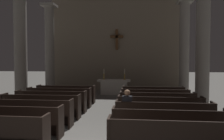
% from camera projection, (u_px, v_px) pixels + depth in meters
% --- Properties ---
extents(pew_left_row_2, '(3.14, 0.50, 0.95)m').
position_uv_depth(pew_left_row_2, '(10.00, 121.00, 6.41)').
color(pew_left_row_2, black).
rests_on(pew_left_row_2, ground).
extents(pew_left_row_3, '(3.14, 0.50, 0.95)m').
position_uv_depth(pew_left_row_3, '(28.00, 112.00, 7.45)').
color(pew_left_row_3, black).
rests_on(pew_left_row_3, ground).
extents(pew_left_row_4, '(3.14, 0.50, 0.95)m').
position_uv_depth(pew_left_row_4, '(41.00, 106.00, 8.50)').
color(pew_left_row_4, black).
rests_on(pew_left_row_4, ground).
extents(pew_left_row_5, '(3.14, 0.50, 0.95)m').
position_uv_depth(pew_left_row_5, '(51.00, 101.00, 9.54)').
color(pew_left_row_5, black).
rests_on(pew_left_row_5, ground).
extents(pew_left_row_6, '(3.14, 0.50, 0.95)m').
position_uv_depth(pew_left_row_6, '(59.00, 97.00, 10.58)').
color(pew_left_row_6, black).
rests_on(pew_left_row_6, ground).
extents(pew_left_row_7, '(3.14, 0.50, 0.95)m').
position_uv_depth(pew_left_row_7, '(66.00, 94.00, 11.62)').
color(pew_left_row_7, black).
rests_on(pew_left_row_7, ground).
extents(pew_right_row_1, '(3.14, 0.50, 0.95)m').
position_uv_depth(pew_right_row_1, '(176.00, 139.00, 4.89)').
color(pew_right_row_1, black).
rests_on(pew_right_row_1, ground).
extents(pew_right_row_2, '(3.14, 0.50, 0.95)m').
position_uv_depth(pew_right_row_2, '(169.00, 125.00, 5.93)').
color(pew_right_row_2, black).
rests_on(pew_right_row_2, ground).
extents(pew_right_row_3, '(3.14, 0.50, 0.95)m').
position_uv_depth(pew_right_row_3, '(164.00, 116.00, 6.97)').
color(pew_right_row_3, black).
rests_on(pew_right_row_3, ground).
extents(pew_right_row_4, '(3.14, 0.50, 0.95)m').
position_uv_depth(pew_right_row_4, '(160.00, 109.00, 8.01)').
color(pew_right_row_4, black).
rests_on(pew_right_row_4, ground).
extents(pew_right_row_5, '(3.14, 0.50, 0.95)m').
position_uv_depth(pew_right_row_5, '(157.00, 103.00, 9.06)').
color(pew_right_row_5, black).
rests_on(pew_right_row_5, ground).
extents(pew_right_row_6, '(3.14, 0.50, 0.95)m').
position_uv_depth(pew_right_row_6, '(155.00, 99.00, 10.10)').
color(pew_right_row_6, black).
rests_on(pew_right_row_6, ground).
extents(pew_right_row_7, '(3.14, 0.50, 0.95)m').
position_uv_depth(pew_right_row_7, '(153.00, 95.00, 11.14)').
color(pew_right_row_7, black).
rests_on(pew_right_row_7, ground).
extents(column_left_second, '(0.98, 0.98, 6.26)m').
position_uv_depth(column_left_second, '(21.00, 46.00, 11.41)').
color(column_left_second, gray).
rests_on(column_left_second, ground).
extents(column_right_second, '(0.98, 0.98, 6.26)m').
position_uv_depth(column_right_second, '(203.00, 45.00, 10.45)').
color(column_right_second, gray).
rests_on(column_right_second, ground).
extents(column_left_third, '(0.98, 0.98, 6.26)m').
position_uv_depth(column_left_third, '(50.00, 50.00, 15.33)').
color(column_left_third, gray).
rests_on(column_left_third, ground).
extents(column_right_third, '(0.98, 0.98, 6.26)m').
position_uv_depth(column_right_third, '(184.00, 49.00, 14.36)').
color(column_right_third, gray).
rests_on(column_right_third, ground).
extents(altar, '(2.20, 0.90, 1.01)m').
position_uv_depth(altar, '(114.00, 86.00, 14.57)').
color(altar, '#BCB7AD').
rests_on(altar, ground).
extents(candlestick_left, '(0.16, 0.16, 0.71)m').
position_uv_depth(candlestick_left, '(104.00, 76.00, 14.61)').
color(candlestick_left, '#B79338').
rests_on(candlestick_left, altar).
extents(candlestick_right, '(0.16, 0.16, 0.71)m').
position_uv_depth(candlestick_right, '(125.00, 76.00, 14.47)').
color(candlestick_right, '#B79338').
rests_on(candlestick_right, altar).
extents(apse_with_cross, '(10.35, 0.44, 7.08)m').
position_uv_depth(apse_with_cross, '(117.00, 44.00, 16.78)').
color(apse_with_cross, gray).
rests_on(apse_with_cross, ground).
extents(lone_worshipper, '(0.32, 0.43, 1.32)m').
position_uv_depth(lone_worshipper, '(127.00, 108.00, 7.13)').
color(lone_worshipper, '#26262B').
rests_on(lone_worshipper, ground).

